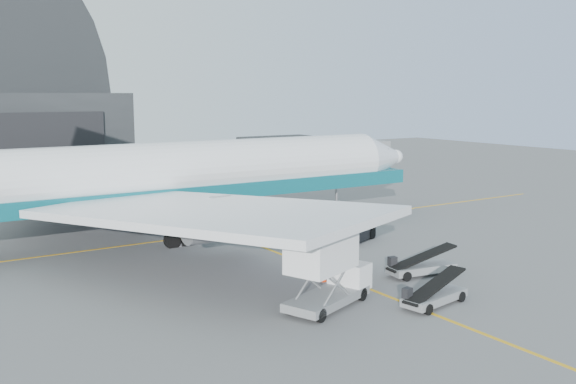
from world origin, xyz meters
TOP-DOWN VIEW (x-y plane):
  - ground at (0.00, 0.00)m, footprint 200.00×200.00m
  - taxi_lines at (0.00, 12.67)m, footprint 80.00×42.12m
  - distant_bldg_a at (38.00, 72.00)m, footprint 14.00×8.00m
  - distant_bldg_b at (55.00, 68.00)m, footprint 8.00×6.00m
  - airliner at (-5.42, 20.76)m, footprint 52.72×51.12m
  - catering_truck at (-4.28, -0.65)m, footprint 6.56×4.36m
  - pushback_tug at (7.33, 11.79)m, footprint 5.09×4.13m
  - belt_loader_a at (1.11, -3.61)m, footprint 4.88×2.34m
  - belt_loader_b at (4.82, 1.25)m, footprint 5.08×2.30m
  - traffic_cone at (-1.40, 3.61)m, footprint 0.41×0.41m

SIDE VIEW (x-z plane):
  - ground at x=0.00m, z-range 0.00..0.00m
  - distant_bldg_a at x=38.00m, z-range -2.00..2.00m
  - distant_bldg_b at x=55.00m, z-range -1.40..1.40m
  - taxi_lines at x=0.00m, z-range 0.00..0.02m
  - traffic_cone at x=-1.40m, z-range -0.02..0.57m
  - belt_loader_a at x=1.11m, z-range -0.35..1.47m
  - belt_loader_b at x=4.82m, z-range -0.36..1.54m
  - pushback_tug at x=7.33m, z-range -0.26..1.81m
  - catering_truck at x=-4.28m, z-range 0.03..4.26m
  - airliner at x=-5.42m, z-range -4.07..14.43m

